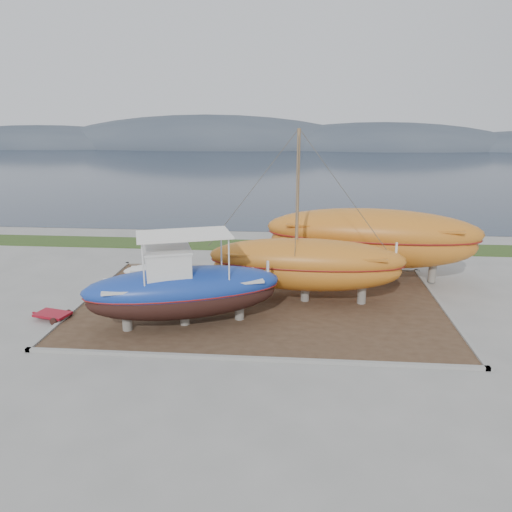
# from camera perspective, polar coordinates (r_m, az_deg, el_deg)

# --- Properties ---
(ground) EXTENTS (140.00, 140.00, 0.00)m
(ground) POSITION_cam_1_polar(r_m,az_deg,el_deg) (21.99, -0.23, -9.29)
(ground) COLOR gray
(ground) RESTS_ON ground
(dirt_patch) EXTENTS (18.00, 12.00, 0.06)m
(dirt_patch) POSITION_cam_1_polar(r_m,az_deg,el_deg) (25.64, 0.57, -5.42)
(dirt_patch) COLOR #422D1E
(dirt_patch) RESTS_ON ground
(curb_frame) EXTENTS (18.60, 12.60, 0.15)m
(curb_frame) POSITION_cam_1_polar(r_m,az_deg,el_deg) (25.62, 0.57, -5.33)
(curb_frame) COLOR gray
(curb_frame) RESTS_ON ground
(grass_strip) EXTENTS (44.00, 3.00, 0.08)m
(grass_strip) POSITION_cam_1_polar(r_m,az_deg,el_deg) (36.56, 1.93, 1.18)
(grass_strip) COLOR #284219
(grass_strip) RESTS_ON ground
(sea) EXTENTS (260.00, 100.00, 0.04)m
(sea) POSITION_cam_1_polar(r_m,az_deg,el_deg) (90.30, 3.79, 10.03)
(sea) COLOR #1C2839
(sea) RESTS_ON ground
(mountain_ridge) EXTENTS (200.00, 36.00, 20.00)m
(mountain_ridge) POSITION_cam_1_polar(r_m,az_deg,el_deg) (145.11, 4.28, 12.28)
(mountain_ridge) COLOR #333D49
(mountain_ridge) RESTS_ON ground
(blue_caique) EXTENTS (9.30, 5.47, 4.27)m
(blue_caique) POSITION_cam_1_polar(r_m,az_deg,el_deg) (22.60, -8.32, -2.75)
(blue_caique) COLOR #18399A
(blue_caique) RESTS_ON dirt_patch
(white_dinghy) EXTENTS (4.05, 2.34, 1.15)m
(white_dinghy) POSITION_cam_1_polar(r_m,az_deg,el_deg) (28.72, -11.10, -2.07)
(white_dinghy) COLOR silver
(white_dinghy) RESTS_ON dirt_patch
(orange_sailboat) EXTENTS (10.08, 3.40, 8.66)m
(orange_sailboat) POSITION_cam_1_polar(r_m,az_deg,el_deg) (24.84, 5.88, 4.29)
(orange_sailboat) COLOR #BB691C
(orange_sailboat) RESTS_ON dirt_patch
(orange_bare_hull) EXTENTS (12.52, 5.04, 3.99)m
(orange_bare_hull) POSITION_cam_1_polar(r_m,az_deg,el_deg) (29.56, 13.01, 1.22)
(orange_bare_hull) COLOR #BB691C
(orange_bare_hull) RESTS_ON dirt_patch
(red_trailer) EXTENTS (2.54, 1.69, 0.33)m
(red_trailer) POSITION_cam_1_polar(r_m,az_deg,el_deg) (25.60, -22.21, -6.39)
(red_trailer) COLOR maroon
(red_trailer) RESTS_ON ground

